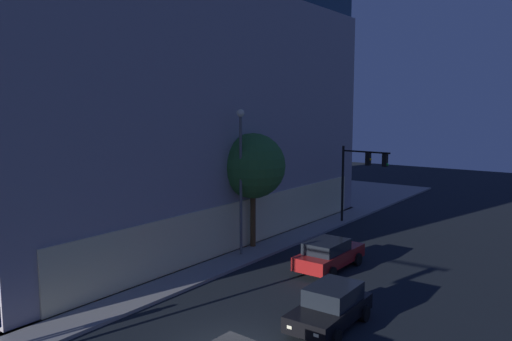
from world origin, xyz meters
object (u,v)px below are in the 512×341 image
object	(u,v)px
car_black	(331,306)
car_red	(329,254)
traffic_light_far_corner	(361,169)
sidewalk_tree	(253,166)
modern_building	(126,101)
street_lamp_sidewalk	(241,165)

from	to	relation	value
car_black	car_red	xyz separation A→B (m)	(6.04, 3.30, 0.03)
traffic_light_far_corner	car_black	bearing A→B (deg)	-158.92
car_black	car_red	size ratio (longest dim) A/B	0.88
traffic_light_far_corner	sidewalk_tree	distance (m)	9.73
car_black	car_red	world-z (taller)	car_red
modern_building	car_black	distance (m)	22.72
car_black	car_red	distance (m)	6.88
traffic_light_far_corner	street_lamp_sidewalk	xyz separation A→B (m)	(-11.03, 2.25, 1.17)
street_lamp_sidewalk	sidewalk_tree	xyz separation A→B (m)	(1.72, 0.43, -0.27)
traffic_light_far_corner	car_black	world-z (taller)	traffic_light_far_corner
car_black	modern_building	bearing A→B (deg)	71.80
modern_building	traffic_light_far_corner	bearing A→B (deg)	-55.54
modern_building	sidewalk_tree	distance (m)	11.90
modern_building	traffic_light_far_corner	world-z (taller)	modern_building
traffic_light_far_corner	sidewalk_tree	size ratio (longest dim) A/B	0.82
traffic_light_far_corner	sidewalk_tree	xyz separation A→B (m)	(-9.31, 2.68, 0.91)
sidewalk_tree	car_black	xyz separation A→B (m)	(-6.85, -8.91, -4.23)
car_red	sidewalk_tree	bearing A→B (deg)	81.71
street_lamp_sidewalk	car_red	world-z (taller)	street_lamp_sidewalk
modern_building	street_lamp_sidewalk	bearing A→B (deg)	-97.27
sidewalk_tree	car_red	bearing A→B (deg)	-98.29
modern_building	car_black	world-z (taller)	modern_building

